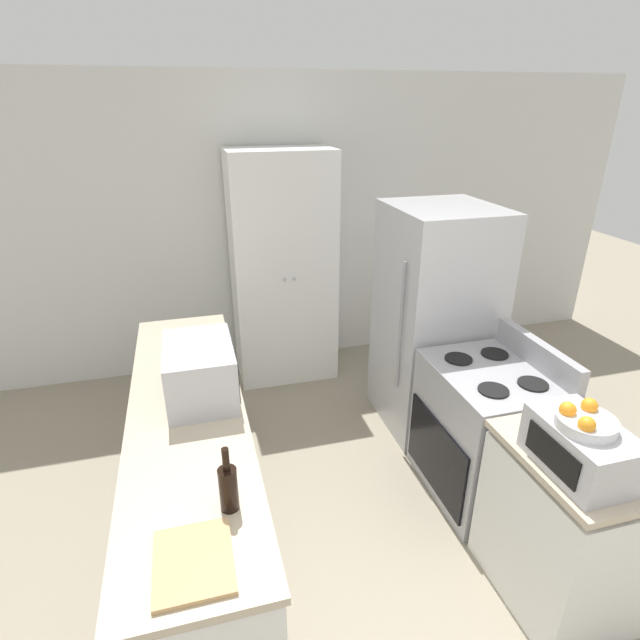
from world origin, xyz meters
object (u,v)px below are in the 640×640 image
at_px(pantry_cabinet, 283,269).
at_px(stove, 484,431).
at_px(wine_bottle, 228,487).
at_px(toaster_oven, 580,448).
at_px(fruit_bowl, 585,421).
at_px(refrigerator, 435,321).
at_px(microwave, 200,371).

xyz_separation_m(pantry_cabinet, stove, (0.90, -1.88, -0.56)).
xyz_separation_m(wine_bottle, toaster_oven, (1.48, -0.17, 0.01)).
bearing_deg(fruit_bowl, pantry_cabinet, 105.01).
distance_m(refrigerator, toaster_oven, 1.70).
xyz_separation_m(pantry_cabinet, wine_bottle, (-0.73, -2.56, -0.02)).
relative_size(stove, wine_bottle, 3.60).
relative_size(wine_bottle, toaster_oven, 0.65).
xyz_separation_m(stove, fruit_bowl, (-0.17, -0.86, 0.70)).
height_order(pantry_cabinet, stove, pantry_cabinet).
bearing_deg(toaster_oven, refrigerator, 83.62).
xyz_separation_m(pantry_cabinet, refrigerator, (0.94, -1.05, -0.15)).
bearing_deg(wine_bottle, fruit_bowl, -6.96).
distance_m(stove, toaster_oven, 1.02).
bearing_deg(refrigerator, fruit_bowl, -97.03).
height_order(stove, refrigerator, refrigerator).
relative_size(toaster_oven, fruit_bowl, 1.83).
bearing_deg(pantry_cabinet, stove, -64.34).
bearing_deg(toaster_oven, stove, 80.03).
relative_size(pantry_cabinet, refrigerator, 1.18).
distance_m(wine_bottle, toaster_oven, 1.50).
bearing_deg(stove, pantry_cabinet, 115.66).
height_order(refrigerator, fruit_bowl, refrigerator).
distance_m(pantry_cabinet, refrigerator, 1.42).
distance_m(pantry_cabinet, stove, 2.16).
bearing_deg(refrigerator, stove, -92.63).
distance_m(refrigerator, wine_bottle, 2.26).
bearing_deg(pantry_cabinet, refrigerator, -48.19).
bearing_deg(stove, toaster_oven, -99.97).
bearing_deg(microwave, pantry_cabinet, 65.09).
distance_m(microwave, toaster_oven, 1.86).
bearing_deg(refrigerator, pantry_cabinet, 131.81).
height_order(refrigerator, microwave, refrigerator).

